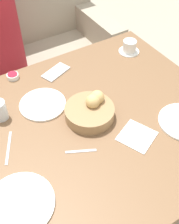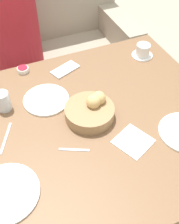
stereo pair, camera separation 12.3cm
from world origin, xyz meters
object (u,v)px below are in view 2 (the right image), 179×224
at_px(seated_person, 18,55).
at_px(jam_bowl_berry, 23,69).
at_px(couch, 35,65).
at_px(plate_far_center, 46,100).
at_px(cell_phone, 65,69).
at_px(coffee_cup, 143,51).
at_px(bread_basket, 91,110).
at_px(spoon_coffee, 74,150).
at_px(fork_silver, 6,138).
at_px(napkin, 133,141).
at_px(plate_near_left, 6,193).
at_px(water_tumbler, 3,101).

height_order(seated_person, jam_bowl_berry, seated_person).
relative_size(couch, jam_bowl_berry, 23.88).
bearing_deg(couch, jam_bowl_berry, -106.16).
bearing_deg(plate_far_center, cell_phone, 48.76).
height_order(seated_person, coffee_cup, seated_person).
xyz_separation_m(bread_basket, plate_far_center, (-0.15, 0.17, -0.03)).
xyz_separation_m(seated_person, spoon_coffee, (0.03, -1.01, 0.19)).
height_order(fork_silver, cell_phone, cell_phone).
bearing_deg(napkin, plate_near_left, -177.18).
xyz_separation_m(coffee_cup, jam_bowl_berry, (-0.65, 0.12, -0.02)).
bearing_deg(water_tumbler, jam_bowl_berry, 58.56).
distance_m(couch, plate_far_center, 0.94).
bearing_deg(cell_phone, plate_near_left, -126.52).
bearing_deg(napkin, bread_basket, 117.35).
bearing_deg(plate_far_center, coffee_cup, 12.66).
xyz_separation_m(bread_basket, plate_near_left, (-0.43, -0.23, -0.03)).
xyz_separation_m(plate_far_center, fork_silver, (-0.22, -0.15, -0.00)).
bearing_deg(seated_person, fork_silver, -104.26).
distance_m(napkin, cell_phone, 0.57).
bearing_deg(seated_person, plate_far_center, -89.22).
xyz_separation_m(couch, seated_person, (-0.13, -0.15, 0.22)).
xyz_separation_m(couch, jam_bowl_berry, (-0.17, -0.58, 0.42)).
bearing_deg(plate_far_center, bread_basket, -48.58).
bearing_deg(napkin, plate_far_center, 124.44).
bearing_deg(plate_far_center, jam_bowl_berry, 100.26).
bearing_deg(spoon_coffee, plate_far_center, 93.37).
bearing_deg(fork_silver, jam_bowl_berry, 66.75).
height_order(plate_far_center, coffee_cup, coffee_cup).
bearing_deg(bread_basket, fork_silver, 176.61).
xyz_separation_m(seated_person, fork_silver, (-0.21, -0.84, 0.19)).
relative_size(plate_near_left, spoon_coffee, 2.09).
bearing_deg(coffee_cup, spoon_coffee, -142.00).
bearing_deg(seated_person, jam_bowl_berry, -94.97).
distance_m(jam_bowl_berry, fork_silver, 0.45).
distance_m(plate_near_left, napkin, 0.53).
bearing_deg(spoon_coffee, plate_near_left, -164.19).
height_order(water_tumbler, coffee_cup, water_tumbler).
bearing_deg(couch, bread_basket, -88.19).
bearing_deg(seated_person, cell_phone, -71.45).
relative_size(plate_far_center, spoon_coffee, 1.85).
bearing_deg(plate_near_left, spoon_coffee, 15.81).
bearing_deg(water_tumbler, cell_phone, 24.35).
height_order(plate_near_left, jam_bowl_berry, jam_bowl_berry).
bearing_deg(water_tumbler, napkin, -41.82).
xyz_separation_m(plate_far_center, water_tumbler, (-0.19, 0.02, 0.04)).
bearing_deg(fork_silver, couch, 70.83).
distance_m(coffee_cup, spoon_coffee, 0.74).
bearing_deg(water_tumbler, bread_basket, -30.00).
relative_size(plate_far_center, fork_silver, 1.40).
xyz_separation_m(seated_person, cell_phone, (0.17, -0.51, 0.19)).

